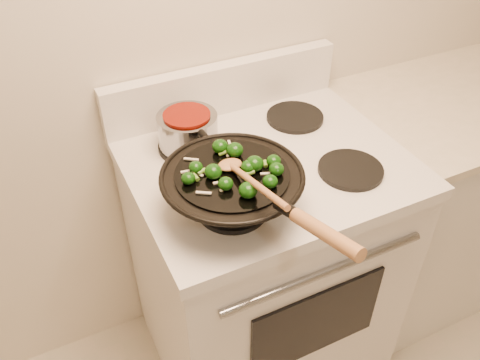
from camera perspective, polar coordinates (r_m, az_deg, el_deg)
name	(u,v)px	position (r m, az deg, el deg)	size (l,w,h in m)	color
stove	(262,264)	(1.76, 2.53, -9.40)	(0.78, 0.67, 1.08)	white
counter_unit	(434,196)	(2.17, 20.92, -1.73)	(0.78, 0.62, 0.91)	white
wok	(233,189)	(1.23, -0.75, -1.03)	(0.35, 0.58, 0.19)	black
stirfry	(238,168)	(1.20, -0.24, 1.37)	(0.24, 0.23, 0.04)	#0E3808
wooden_spoon	(244,176)	(1.16, 0.50, 0.48)	(0.06, 0.28, 0.07)	#A46C40
saucepan	(188,130)	(1.46, -5.86, 5.63)	(0.17, 0.28, 0.10)	gray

